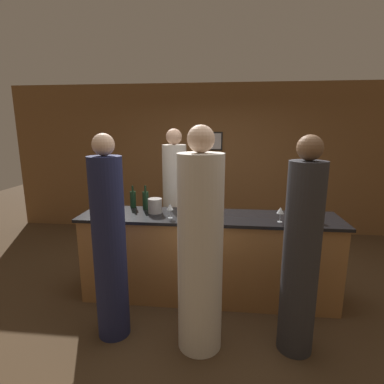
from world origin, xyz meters
TOP-DOWN VIEW (x-y plane):
  - ground_plane at (0.00, 0.00)m, footprint 14.00×14.00m
  - back_wall at (-0.00, 2.46)m, footprint 8.00×0.08m
  - bar_counter at (0.00, 0.00)m, footprint 2.96×0.65m
  - bartender at (-0.50, 0.67)m, footprint 0.32×0.32m
  - guest_0 at (-0.03, -0.83)m, footprint 0.40×0.40m
  - guest_1 at (0.85, -0.79)m, footprint 0.31×0.31m
  - guest_2 at (-0.88, -0.76)m, footprint 0.31×0.31m
  - wine_bottle_0 at (-0.78, 0.20)m, footprint 0.08×0.08m
  - wine_bottle_1 at (-0.97, 0.27)m, footprint 0.08×0.08m
  - ice_bucket at (-0.63, 0.05)m, footprint 0.16×0.16m
  - wine_glass_0 at (0.77, -0.16)m, footprint 0.08×0.08m
  - wine_glass_1 at (-0.42, -0.14)m, footprint 0.07×0.07m
  - wine_glass_2 at (1.16, -0.10)m, footprint 0.07×0.07m

SIDE VIEW (x-z plane):
  - ground_plane at x=0.00m, z-range 0.00..0.00m
  - bar_counter at x=0.00m, z-range 0.00..1.02m
  - guest_1 at x=0.85m, z-range -0.05..1.89m
  - guest_2 at x=-0.88m, z-range -0.05..1.90m
  - bartender at x=-0.50m, z-range -0.06..1.93m
  - guest_0 at x=-0.03m, z-range -0.07..1.95m
  - ice_bucket at x=-0.63m, z-range 1.01..1.19m
  - wine_bottle_1 at x=-0.97m, z-range 0.98..1.26m
  - wine_bottle_0 at x=-0.78m, z-range 0.98..1.28m
  - wine_glass_2 at x=1.16m, z-range 1.06..1.21m
  - wine_glass_1 at x=-0.42m, z-range 1.06..1.22m
  - wine_glass_0 at x=0.77m, z-range 1.06..1.22m
  - back_wall at x=0.00m, z-range 0.00..2.80m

